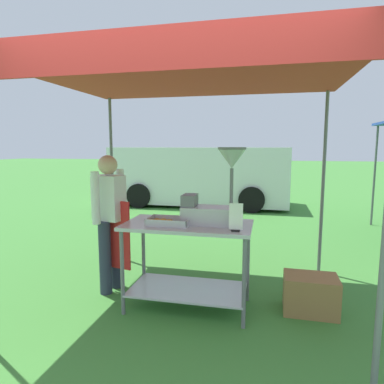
# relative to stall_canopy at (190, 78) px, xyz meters

# --- Properties ---
(ground_plane) EXTENTS (70.00, 70.00, 0.00)m
(ground_plane) POSITION_rel_stall_canopy_xyz_m (0.10, 5.06, -2.39)
(ground_plane) COLOR #3D7F33
(stall_canopy) EXTENTS (3.23, 2.66, 2.47)m
(stall_canopy) POSITION_rel_stall_canopy_xyz_m (0.00, 0.00, 0.00)
(stall_canopy) COLOR slate
(stall_canopy) RESTS_ON ground
(donut_cart) EXTENTS (1.32, 0.69, 0.91)m
(donut_cart) POSITION_rel_stall_canopy_xyz_m (-0.00, -0.10, -1.74)
(donut_cart) COLOR #B7B7BC
(donut_cart) RESTS_ON ground
(donut_tray) EXTENTS (0.43, 0.27, 0.07)m
(donut_tray) POSITION_rel_stall_canopy_xyz_m (-0.18, -0.19, -1.45)
(donut_tray) COLOR #B7B7BC
(donut_tray) RESTS_ON donut_cart
(donut_fryer) EXTENTS (0.64, 0.28, 0.79)m
(donut_fryer) POSITION_rel_stall_canopy_xyz_m (0.28, -0.07, -1.18)
(donut_fryer) COLOR #B7B7BC
(donut_fryer) RESTS_ON donut_cart
(menu_sign) EXTENTS (0.13, 0.05, 0.27)m
(menu_sign) POSITION_rel_stall_canopy_xyz_m (0.52, -0.31, -1.36)
(menu_sign) COLOR black
(menu_sign) RESTS_ON donut_cart
(vendor) EXTENTS (0.47, 0.54, 1.61)m
(vendor) POSITION_rel_stall_canopy_xyz_m (-0.99, 0.12, -1.48)
(vendor) COLOR #2D3347
(vendor) RESTS_ON ground
(supply_crate) EXTENTS (0.54, 0.38, 0.39)m
(supply_crate) POSITION_rel_stall_canopy_xyz_m (1.26, 0.07, -2.19)
(supply_crate) COLOR olive
(supply_crate) RESTS_ON ground
(van_white) EXTENTS (5.07, 2.14, 1.69)m
(van_white) POSITION_rel_stall_canopy_xyz_m (-1.16, 6.30, -1.51)
(van_white) COLOR white
(van_white) RESTS_ON ground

